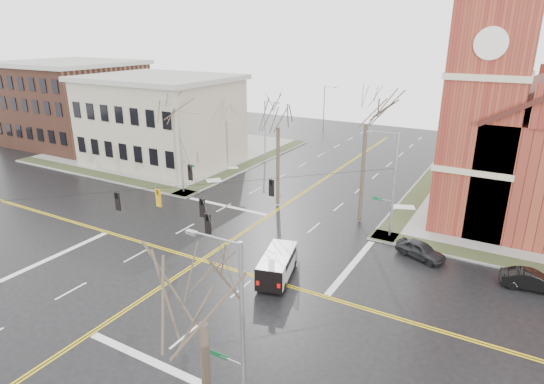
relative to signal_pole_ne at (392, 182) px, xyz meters
The scene contains 19 objects.
ground 16.88m from the signal_pole_ne, 134.55° to the right, with size 120.00×120.00×0.00m, color black.
sidewalks 16.86m from the signal_pole_ne, 134.55° to the right, with size 80.00×80.00×0.17m.
road_markings 16.88m from the signal_pole_ne, 134.55° to the right, with size 100.00×100.00×0.01m.
civic_building_a 34.39m from the signal_pole_ne, 165.69° to the left, with size 18.00×14.00×11.00m, color gray.
civic_building_b 54.36m from the signal_pole_ne, 168.86° to the left, with size 18.00×16.00×12.00m, color brown.
signal_pole_ne is the anchor object (origin of this frame).
signal_pole_nw 22.64m from the signal_pole_ne, behind, with size 2.75×0.22×9.00m.
signal_pole_se 23.00m from the signal_pole_ne, 90.00° to the right, with size 2.75×0.22×9.00m.
span_wires 16.19m from the signal_pole_ne, 134.55° to the right, with size 23.02×23.02×0.03m.
traffic_signals 16.63m from the signal_pole_ne, 132.94° to the right, with size 8.21×8.26×1.30m.
streetlight_north_a 27.48m from the signal_pole_ne, 143.10° to the left, with size 2.30×0.20×8.00m.
streetlight_north_b 42.61m from the signal_pole_ne, 121.05° to the left, with size 2.30×0.20×8.00m.
cargo_van 12.42m from the signal_pole_ne, 114.51° to the right, with size 3.15×5.31×1.90m.
parked_car_a 6.04m from the signal_pole_ne, 37.90° to the right, with size 1.59×3.96×1.35m, color black.
parked_car_b 12.37m from the signal_pole_ne, 17.48° to the right, with size 1.39×3.99×1.31m, color black.
tree_nw_far 25.57m from the signal_pole_ne, behind, with size 4.00×4.00×11.04m.
tree_nw_near 12.60m from the signal_pole_ne, behind, with size 4.00×4.00×11.87m.
tree_ne 6.16m from the signal_pole_ne, 148.76° to the left, with size 4.00×4.00×13.58m.
tree_se 25.86m from the signal_pole_ne, 89.16° to the right, with size 4.00×4.00×10.52m.
Camera 1 is at (20.47, -24.68, 16.83)m, focal length 30.00 mm.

